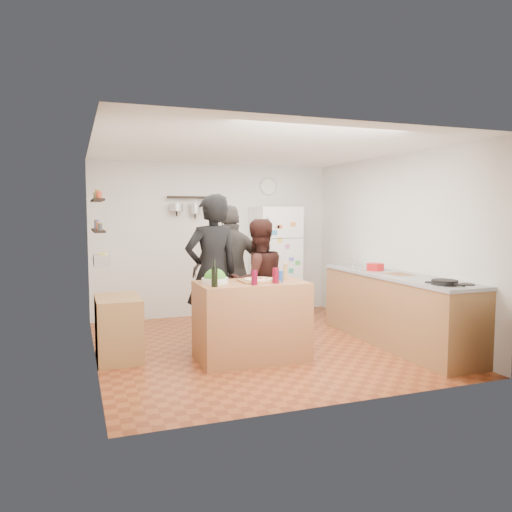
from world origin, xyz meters
name	(u,v)px	position (x,y,z in m)	size (l,w,h in m)	color
room_shell	(249,247)	(0.00, 0.39, 1.25)	(4.20, 4.20, 4.20)	brown
prep_island	(251,321)	(-0.29, -0.53, 0.46)	(1.25, 0.72, 0.91)	#A7693D
pizza_board	(258,281)	(-0.21, -0.55, 0.92)	(0.42, 0.34, 0.02)	olive
pizza	(258,279)	(-0.21, -0.55, 0.94)	(0.34, 0.34, 0.02)	beige
salad_bowl	(215,280)	(-0.71, -0.48, 0.94)	(0.30, 0.30, 0.06)	silver
wine_bottle	(214,277)	(-0.79, -0.75, 1.02)	(0.07, 0.07, 0.21)	black
wine_glass_near	(254,278)	(-0.34, -0.77, 0.99)	(0.07, 0.07, 0.17)	#5A071E
wine_glass_far	(276,275)	(-0.07, -0.73, 1.00)	(0.07, 0.07, 0.18)	#5D0717
pepper_mill	(285,273)	(0.16, -0.48, 0.99)	(0.05, 0.05, 0.16)	#A48045
salt_canister	(279,276)	(0.01, -0.65, 0.98)	(0.08, 0.08, 0.13)	navy
person_left	(212,273)	(-0.62, -0.02, 0.97)	(0.71, 0.46, 1.93)	black
person_center	(258,283)	(-0.01, 0.00, 0.81)	(0.79, 0.62, 1.63)	black
person_back	(231,272)	(-0.19, 0.54, 0.90)	(1.06, 0.44, 1.81)	#322E2C
counter_run	(396,310)	(1.70, -0.55, 0.45)	(0.63, 2.63, 0.90)	#9E7042
stove_top	(449,285)	(1.70, -1.50, 0.91)	(0.60, 0.62, 0.02)	white
skillet	(445,282)	(1.60, -1.54, 0.95)	(0.28, 0.28, 0.05)	black
sink	(361,268)	(1.70, 0.30, 0.92)	(0.50, 0.80, 0.03)	silver
cutting_board	(399,275)	(1.70, -0.59, 0.91)	(0.30, 0.40, 0.02)	brown
red_bowl	(375,267)	(1.65, -0.12, 0.97)	(0.24, 0.24, 0.10)	red
fridge	(275,261)	(0.95, 1.75, 0.90)	(0.70, 0.68, 1.80)	white
wall_clock	(268,187)	(0.95, 2.08, 2.15)	(0.30, 0.30, 0.03)	silver
spice_shelf_lower	(98,230)	(-1.93, 0.20, 1.50)	(0.12, 1.00, 0.03)	black
spice_shelf_upper	(97,200)	(-1.93, 0.20, 1.85)	(0.12, 1.00, 0.03)	black
produce_basket	(102,260)	(-1.90, 0.20, 1.15)	(0.18, 0.35, 0.14)	silver
side_table	(118,328)	(-1.74, 0.03, 0.36)	(0.50, 0.80, 0.73)	#A77F46
pot_rack	(195,197)	(-0.35, 2.00, 1.95)	(0.90, 0.04, 0.04)	black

